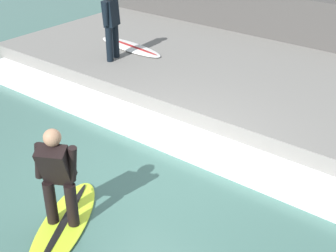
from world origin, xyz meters
The scene contains 8 objects.
ground_plane centered at (0.00, 0.00, 0.00)m, with size 28.00×28.00×0.00m, color #426B60.
concrete_ledge centered at (3.67, 0.00, 0.23)m, with size 4.40×12.26×0.47m, color slate.
back_wall centered at (6.12, 0.00, 0.78)m, with size 0.50×12.88×1.56m, color #474442.
wave_foam_crest centered at (1.08, 0.00, 0.09)m, with size 0.78×11.65×0.18m, color white.
surfboard_riding centered at (-1.57, 0.17, 0.03)m, with size 1.94×1.40×0.07m.
surfer_riding centered at (-1.57, 0.17, 0.84)m, with size 0.53×0.56×1.40m.
surfer_waiting_near centered at (2.49, 3.13, 1.31)m, with size 0.50×0.33×1.51m.
surfboard_waiting_near centered at (3.27, 3.34, 0.50)m, with size 0.77×2.05×0.07m.
Camera 1 is at (-4.50, -3.87, 4.12)m, focal length 50.00 mm.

